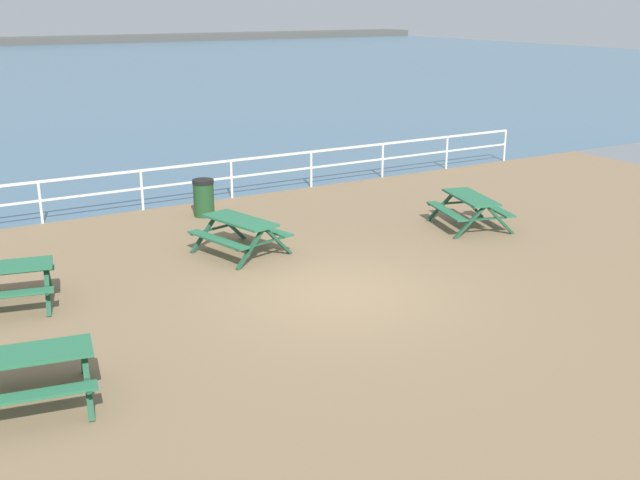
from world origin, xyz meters
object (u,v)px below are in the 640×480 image
(picnic_table_near_right, at_px, (470,204))
(picnic_table_mid_centre, at_px, (0,276))
(picnic_table_far_left, at_px, (23,366))
(litter_bin, at_px, (204,198))
(picnic_table_near_left, at_px, (240,228))

(picnic_table_near_right, relative_size, picnic_table_mid_centre, 1.02)
(picnic_table_mid_centre, distance_m, picnic_table_far_left, 3.89)
(picnic_table_near_right, distance_m, litter_bin, 6.66)
(picnic_table_mid_centre, bearing_deg, litter_bin, 47.56)
(picnic_table_far_left, bearing_deg, picnic_table_near_left, 50.81)
(picnic_table_near_left, bearing_deg, picnic_table_near_right, -114.61)
(litter_bin, bearing_deg, picnic_table_near_left, -98.29)
(picnic_table_near_right, xyz_separation_m, picnic_table_mid_centre, (-10.58, 0.37, 0.00))
(picnic_table_near_left, distance_m, litter_bin, 3.28)
(picnic_table_near_right, height_order, picnic_table_far_left, same)
(litter_bin, bearing_deg, picnic_table_mid_centre, -144.64)
(picnic_table_near_left, bearing_deg, litter_bin, -23.07)
(picnic_table_near_right, distance_m, picnic_table_far_left, 11.42)
(picnic_table_far_left, bearing_deg, picnic_table_near_right, 28.16)
(picnic_table_mid_centre, bearing_deg, picnic_table_far_left, -82.02)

